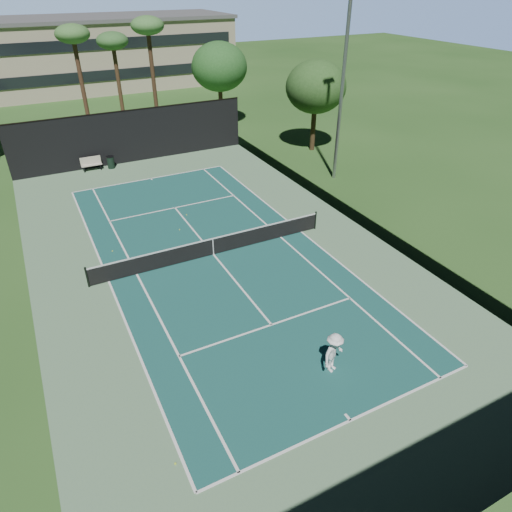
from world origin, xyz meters
The scene contains 20 objects.
ground centered at (0.00, 0.00, 0.00)m, with size 160.00×160.00×0.00m, color #2A541F.
apron_slab centered at (0.00, 0.00, 0.01)m, with size 18.00×32.00×0.01m, color #5E8760.
court_surface centered at (0.00, 0.00, 0.01)m, with size 10.97×23.77×0.01m, color #19514B.
court_lines centered at (0.00, 0.00, 0.02)m, with size 11.07×23.87×0.01m.
tennis_net centered at (0.00, 0.00, 0.56)m, with size 12.90×0.10×1.10m.
fence centered at (0.00, 0.06, 2.01)m, with size 18.04×32.05×4.03m.
player centered at (0.80, -9.69, 0.85)m, with size 1.10×0.63×1.71m, color white.
tennis_ball_a centered at (-5.72, -10.74, 0.04)m, with size 0.07×0.07×0.07m, color #C1DE32.
tennis_ball_b centered at (-0.71, 3.43, 0.03)m, with size 0.07×0.07×0.07m, color #D7F537.
tennis_ball_c centered at (0.30, 5.07, 0.03)m, with size 0.07×0.07×0.07m, color #C2D12F.
tennis_ball_d centered at (-4.71, 2.78, 0.03)m, with size 0.07×0.07×0.07m, color #D0E634.
park_bench centered at (-3.48, 15.57, 0.55)m, with size 1.50×0.45×1.02m.
trash_bin centered at (-2.08, 15.33, 0.48)m, with size 0.56×0.56×0.95m.
palm_a centered at (-2.00, 24.00, 8.19)m, with size 2.80×2.80×9.32m.
palm_b centered at (1.50, 26.00, 7.36)m, with size 2.80×2.80×8.42m.
palm_c centered at (4.00, 23.00, 8.60)m, with size 2.80×2.80×9.77m.
decid_tree_a centered at (10.00, 22.00, 5.42)m, with size 5.12×5.12×7.62m.
decid_tree_b centered at (14.00, 12.00, 5.08)m, with size 4.80×4.80×7.14m.
campus_building centered at (0.00, 45.98, 4.21)m, with size 40.50×12.50×8.30m.
light_pole centered at (12.00, 6.00, 6.46)m, with size 0.90×0.25×12.22m.
Camera 1 is at (-7.38, -19.37, 12.71)m, focal length 32.00 mm.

